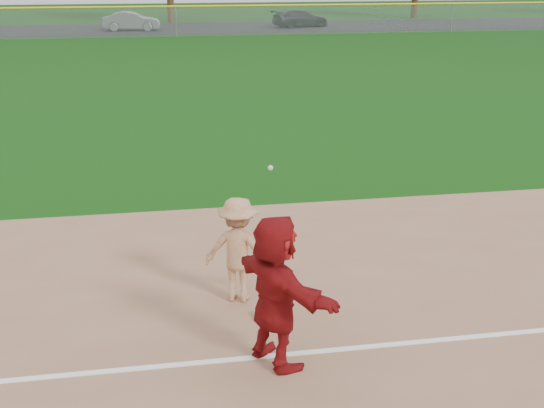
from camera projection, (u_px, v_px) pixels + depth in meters
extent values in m
plane|color=#103F0C|center=(290.00, 325.00, 9.71)|extent=(160.00, 160.00, 0.00)
cube|color=white|center=(302.00, 353.00, 8.96)|extent=(60.00, 0.10, 0.01)
cube|color=black|center=(174.00, 28.00, 52.40)|extent=(120.00, 10.00, 0.01)
cube|color=silver|center=(269.00, 316.00, 9.83)|extent=(0.41, 0.41, 0.08)
imported|color=maroon|center=(276.00, 291.00, 8.45)|extent=(1.37, 1.93, 2.01)
imported|color=slate|center=(132.00, 21.00, 50.54)|extent=(4.25, 1.72, 1.37)
imported|color=black|center=(300.00, 18.00, 53.31)|extent=(4.83, 3.02, 1.31)
imported|color=#A0A0A3|center=(238.00, 250.00, 10.15)|extent=(1.20, 0.94, 1.63)
sphere|color=silver|center=(270.00, 168.00, 9.44)|extent=(0.07, 0.07, 0.07)
plane|color=#999EA0|center=(176.00, 22.00, 46.50)|extent=(110.00, 0.00, 110.00)
cylinder|color=yellow|center=(176.00, 6.00, 46.16)|extent=(110.00, 0.12, 0.12)
cylinder|color=gray|center=(176.00, 22.00, 46.50)|extent=(0.08, 0.08, 2.00)
cylinder|color=gray|center=(452.00, 18.00, 49.70)|extent=(0.08, 0.08, 2.00)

